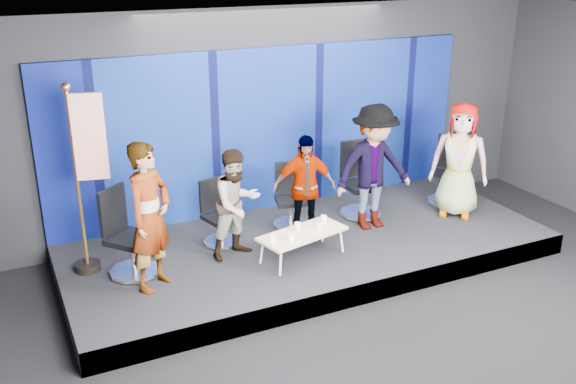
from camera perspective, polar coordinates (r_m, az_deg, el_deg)
name	(u,v)px	position (r m, az deg, el deg)	size (l,w,h in m)	color
ground	(408,346)	(7.75, 10.59, -13.28)	(10.00, 10.00, 0.00)	black
room_walls	(424,144)	(6.71, 11.96, 4.17)	(10.02, 8.02, 3.51)	black
riser	(309,249)	(9.51, 1.87, -5.04)	(7.00, 3.00, 0.30)	black
backdrop	(268,130)	(10.23, -1.78, 5.53)	(7.00, 0.08, 2.60)	#070B54
chair_a	(129,247)	(8.59, -13.99, -4.74)	(0.93, 0.93, 1.17)	silver
panelist_a	(150,217)	(7.98, -12.16, -2.16)	(0.69, 0.45, 1.89)	black
chair_b	(219,223)	(9.28, -6.18, -2.73)	(0.65, 0.65, 0.94)	silver
panelist_b	(237,204)	(8.71, -4.59, -1.06)	(0.74, 0.58, 1.53)	black
chair_c	(290,206)	(9.81, 0.17, -1.21)	(0.67, 0.67, 0.97)	silver
panelist_c	(304,188)	(9.22, 1.44, 0.40)	(0.92, 0.38, 1.56)	black
chair_d	(359,191)	(10.25, 6.37, 0.07)	(0.69, 0.69, 1.18)	silver
panelist_d	(374,167)	(9.62, 7.62, 2.19)	(1.23, 0.71, 1.91)	black
chair_e	(448,181)	(10.99, 14.05, 0.92)	(0.89, 0.89, 1.12)	silver
panelist_e	(460,160)	(10.36, 15.00, 2.77)	(0.89, 0.58, 1.82)	black
coffee_table	(302,234)	(8.76, 1.29, -3.79)	(1.33, 0.79, 0.38)	tan
mug_a	(272,239)	(8.47, -1.42, -4.17)	(0.07, 0.07, 0.08)	white
mug_b	(291,237)	(8.50, 0.28, -4.03)	(0.08, 0.08, 0.09)	white
mug_c	(298,226)	(8.81, 0.86, -3.06)	(0.09, 0.09, 0.10)	white
mug_d	(319,226)	(8.85, 2.82, -3.00)	(0.08, 0.08, 0.09)	white
mug_e	(324,219)	(9.05, 3.18, -2.42)	(0.09, 0.09, 0.10)	white
flag_stand	(87,175)	(8.45, -17.44, 1.42)	(0.57, 0.33, 2.51)	black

